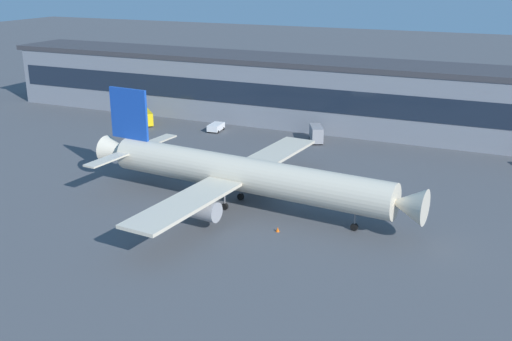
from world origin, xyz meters
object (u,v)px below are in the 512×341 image
object	(u,v)px
pushback_tractor	(216,127)
traffic_cone_0	(278,229)
fuel_truck	(144,117)
airliner	(241,174)
stair_truck	(316,133)

from	to	relation	value
pushback_tractor	traffic_cone_0	distance (m)	58.11
traffic_cone_0	fuel_truck	bearing A→B (deg)	139.71
airliner	pushback_tractor	bearing A→B (deg)	122.60
fuel_truck	traffic_cone_0	distance (m)	70.47
stair_truck	traffic_cone_0	size ratio (longest dim) A/B	9.14
airliner	traffic_cone_0	world-z (taller)	airliner
airliner	stair_truck	size ratio (longest dim) A/B	8.91
airliner	fuel_truck	distance (m)	59.33
airliner	pushback_tractor	size ratio (longest dim) A/B	11.50
pushback_tractor	fuel_truck	world-z (taller)	fuel_truck
pushback_tractor	stair_truck	bearing A→B (deg)	2.39
stair_truck	pushback_tractor	size ratio (longest dim) A/B	1.29
pushback_tractor	airliner	bearing A→B (deg)	-57.40
pushback_tractor	fuel_truck	xyz separation A→B (m)	(-19.09, -1.08, 0.83)
fuel_truck	stair_truck	bearing A→B (deg)	2.77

